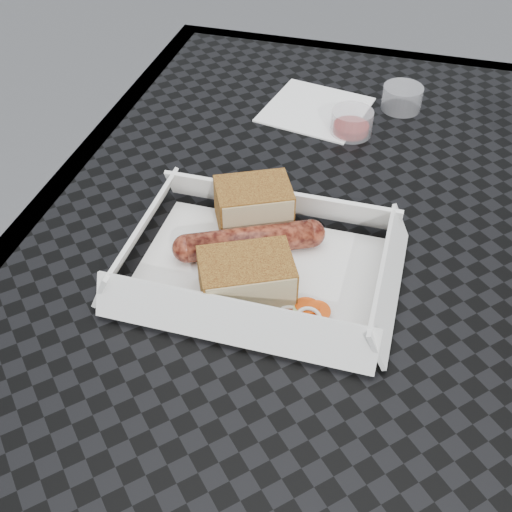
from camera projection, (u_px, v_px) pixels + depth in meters
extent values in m
cube|color=black|center=(419.00, 233.00, 0.65)|extent=(0.80, 0.80, 0.01)
cube|color=black|center=(442.00, 69.00, 0.93)|extent=(0.80, 0.03, 0.03)
cube|color=black|center=(74.00, 178.00, 0.73)|extent=(0.03, 0.80, 0.03)
cylinder|color=black|center=(216.00, 233.00, 1.22)|extent=(0.03, 0.03, 0.73)
cube|color=white|center=(259.00, 271.00, 0.60)|extent=(0.22, 0.15, 0.00)
cylinder|color=maroon|center=(250.00, 241.00, 0.60)|extent=(0.12, 0.08, 0.03)
sphere|color=maroon|center=(311.00, 234.00, 0.61)|extent=(0.03, 0.03, 0.03)
sphere|color=maroon|center=(187.00, 248.00, 0.60)|extent=(0.03, 0.03, 0.03)
cube|color=brown|center=(254.00, 205.00, 0.63)|extent=(0.09, 0.08, 0.05)
cube|color=brown|center=(246.00, 278.00, 0.56)|extent=(0.10, 0.08, 0.04)
cylinder|color=#D44209|center=(297.00, 315.00, 0.55)|extent=(0.02, 0.02, 0.00)
torus|color=white|center=(304.00, 321.00, 0.55)|extent=(0.02, 0.02, 0.00)
cube|color=#B2D17F|center=(310.00, 315.00, 0.55)|extent=(0.02, 0.02, 0.00)
cube|color=white|center=(316.00, 110.00, 0.81)|extent=(0.14, 0.14, 0.00)
cylinder|color=maroon|center=(352.00, 122.00, 0.76)|extent=(0.05, 0.05, 0.03)
cylinder|color=silver|center=(402.00, 98.00, 0.81)|extent=(0.05, 0.05, 0.03)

